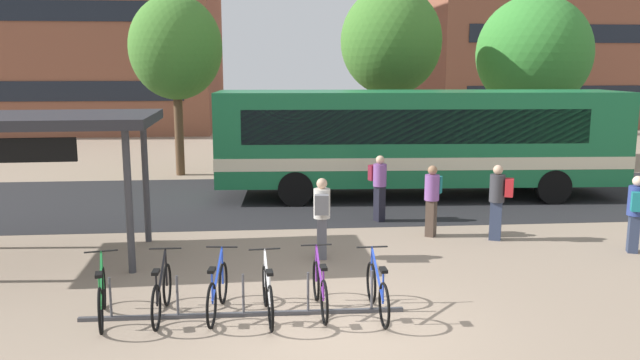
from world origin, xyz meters
TOP-DOWN VIEW (x-y plane):
  - ground at (0.00, 0.00)m, footprint 200.00×200.00m
  - bus_lane_asphalt at (0.00, 9.60)m, footprint 80.00×7.20m
  - city_bus at (3.56, 9.59)m, footprint 12.13×3.12m
  - bike_rack at (-1.49, 0.64)m, footprint 5.14×0.11m
  - parked_bicycle_green_0 at (-3.67, 0.65)m, footprint 0.55×1.70m
  - parked_bicycle_black_1 at (-2.77, 0.71)m, footprint 0.52×1.72m
  - parked_bicycle_blue_2 at (-1.90, 0.73)m, footprint 0.52×1.72m
  - parked_bicycle_white_3 at (-1.10, 0.54)m, footprint 0.52×1.72m
  - parked_bicycle_purple_4 at (-0.26, 0.71)m, footprint 0.52×1.72m
  - parked_bicycle_blue_5 at (0.64, 0.51)m, footprint 0.52×1.72m
  - transit_shelter at (-6.08, 3.97)m, footprint 5.61×3.23m
  - commuter_grey_pack_0 at (0.02, 3.56)m, footprint 0.37×0.55m
  - commuter_red_pack_1 at (4.14, 4.64)m, footprint 0.60×0.49m
  - commuter_maroon_pack_2 at (1.77, 6.67)m, footprint 0.49×0.60m
  - commuter_teal_pack_3 at (2.75, 5.13)m, footprint 0.54×0.61m
  - commuter_teal_pack_4 at (6.67, 3.42)m, footprint 0.48×0.60m
  - street_tree_0 at (-4.22, 14.22)m, footprint 3.28×3.28m
  - street_tree_1 at (3.77, 15.48)m, footprint 3.87×3.87m
  - street_tree_2 at (9.79, 16.23)m, footprint 4.60×4.60m

SIDE VIEW (x-z plane):
  - ground at x=0.00m, z-range 0.00..0.00m
  - bus_lane_asphalt at x=0.00m, z-range 0.00..0.01m
  - bike_rack at x=-1.49m, z-range -0.26..0.44m
  - parked_bicycle_green_0 at x=-3.67m, z-range -0.11..0.88m
  - parked_bicycle_black_1 at x=-2.77m, z-range -0.11..0.88m
  - parked_bicycle_blue_2 at x=-1.90m, z-range -0.11..0.88m
  - parked_bicycle_white_3 at x=-1.10m, z-range -0.11..0.88m
  - parked_bicycle_purple_4 at x=-0.26m, z-range -0.11..0.88m
  - parked_bicycle_blue_5 at x=0.64m, z-range -0.11..0.88m
  - commuter_teal_pack_4 at x=6.67m, z-range 0.12..1.78m
  - commuter_teal_pack_3 at x=2.75m, z-range 0.13..1.80m
  - commuter_grey_pack_0 at x=0.02m, z-range 0.13..1.82m
  - commuter_maroon_pack_2 at x=1.77m, z-range 0.14..1.84m
  - commuter_red_pack_1 at x=4.14m, z-range 0.14..1.87m
  - city_bus at x=3.56m, z-range 0.18..3.38m
  - transit_shelter at x=-6.08m, z-range 1.29..4.26m
  - street_tree_2 at x=9.79m, z-range 1.05..7.82m
  - street_tree_0 at x=-4.22m, z-range 1.35..7.78m
  - street_tree_1 at x=3.77m, z-range 1.39..8.34m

